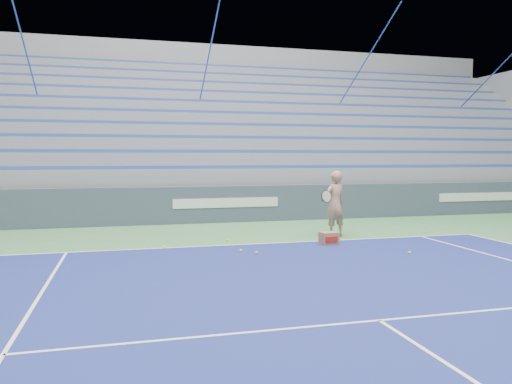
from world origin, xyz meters
TOP-DOWN VIEW (x-y plane):
  - sponsor_barrier at (0.00, 15.88)m, footprint 30.00×0.32m
  - bleachers at (0.00, 21.60)m, footprint 31.00×9.15m
  - tennis_player at (2.06, 12.45)m, footprint 0.95×0.89m
  - ball_box at (1.48, 11.43)m, footprint 0.41×0.34m
  - tennis_ball_0 at (2.63, 9.98)m, footprint 0.07×0.07m
  - tennis_ball_1 at (-0.38, 10.74)m, footprint 0.07×0.07m
  - tennis_ball_2 at (-0.64, 12.46)m, footprint 0.07×0.07m
  - tennis_ball_3 at (-0.63, 11.05)m, footprint 0.07×0.07m
  - tennis_ball_4 at (-2.13, 11.91)m, footprint 0.07×0.07m

SIDE VIEW (x-z plane):
  - tennis_ball_0 at x=2.63m, z-range 0.00..0.07m
  - tennis_ball_1 at x=-0.38m, z-range 0.00..0.07m
  - tennis_ball_2 at x=-0.64m, z-range 0.00..0.07m
  - tennis_ball_3 at x=-0.63m, z-range 0.00..0.07m
  - tennis_ball_4 at x=-2.13m, z-range 0.00..0.07m
  - ball_box at x=1.48m, z-range 0.00..0.29m
  - sponsor_barrier at x=0.00m, z-range 0.00..1.10m
  - tennis_player at x=2.06m, z-range 0.00..1.63m
  - bleachers at x=0.00m, z-range -1.29..6.01m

